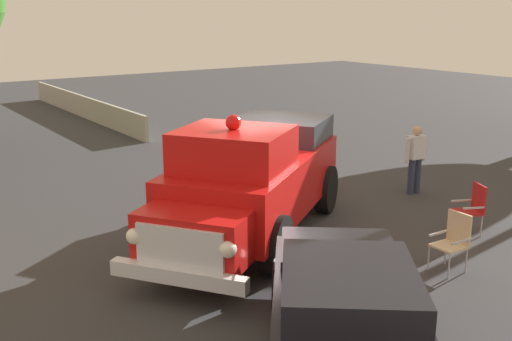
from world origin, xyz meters
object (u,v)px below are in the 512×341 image
at_px(lawn_chair_by_car, 454,238).
at_px(lawn_chair_spare, 473,205).
at_px(spectator_standing, 416,155).
at_px(vintage_fire_truck, 252,178).
at_px(classic_hot_rod, 345,312).

relative_size(lawn_chair_by_car, lawn_chair_spare, 1.00).
xyz_separation_m(lawn_chair_spare, spectator_standing, (-2.52, 1.20, 0.37)).
height_order(vintage_fire_truck, spectator_standing, vintage_fire_truck).
distance_m(vintage_fire_truck, classic_hot_rod, 4.73).
xyz_separation_m(classic_hot_rod, lawn_chair_spare, (-2.02, 5.34, -0.16)).
height_order(vintage_fire_truck, lawn_chair_spare, vintage_fire_truck).
distance_m(lawn_chair_by_car, lawn_chair_spare, 2.00).
xyz_separation_m(vintage_fire_truck, spectator_standing, (-0.13, 4.90, -0.23)).
relative_size(lawn_chair_spare, spectator_standing, 0.61).
bearing_deg(vintage_fire_truck, spectator_standing, 91.47).
relative_size(lawn_chair_by_car, spectator_standing, 0.61).
xyz_separation_m(lawn_chair_by_car, lawn_chair_spare, (-0.91, 1.78, 0.00)).
bearing_deg(spectator_standing, vintage_fire_truck, -88.53).
bearing_deg(lawn_chair_by_car, classic_hot_rod, -72.75).
bearing_deg(lawn_chair_spare, spectator_standing, 154.56).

